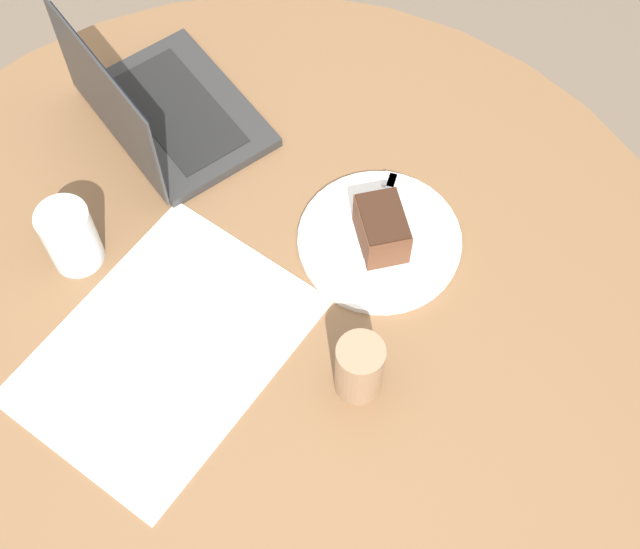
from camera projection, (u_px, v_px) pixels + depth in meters
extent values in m
plane|color=#6B5B4C|center=(279.00, 482.00, 1.94)|extent=(12.00, 12.00, 0.00)
cylinder|color=brown|center=(279.00, 481.00, 1.93)|extent=(0.43, 0.43, 0.02)
cylinder|color=brown|center=(270.00, 425.00, 1.61)|extent=(0.12, 0.12, 0.71)
cylinder|color=brown|center=(258.00, 340.00, 1.29)|extent=(1.36, 1.36, 0.03)
cube|color=white|center=(166.00, 349.00, 1.27)|extent=(0.43, 0.33, 0.00)
cylinder|color=white|center=(379.00, 240.00, 1.35)|extent=(0.25, 0.25, 0.01)
cube|color=brown|center=(382.00, 229.00, 1.31)|extent=(0.11, 0.11, 0.07)
cube|color=#351E13|center=(383.00, 216.00, 1.28)|extent=(0.10, 0.11, 0.00)
cube|color=silver|center=(380.00, 218.00, 1.36)|extent=(0.16, 0.08, 0.00)
cube|color=silver|center=(392.00, 180.00, 1.39)|extent=(0.04, 0.04, 0.00)
cylinder|color=#997556|center=(359.00, 368.00, 1.19)|extent=(0.07, 0.07, 0.11)
cylinder|color=silver|center=(70.00, 237.00, 1.29)|extent=(0.08, 0.08, 0.11)
cube|color=#2D2D2D|center=(179.00, 114.00, 1.46)|extent=(0.27, 0.34, 0.02)
cube|color=black|center=(178.00, 110.00, 1.45)|extent=(0.17, 0.26, 0.00)
cube|color=#2D2D2D|center=(107.00, 102.00, 1.34)|extent=(0.07, 0.29, 0.20)
cube|color=black|center=(109.00, 101.00, 1.34)|extent=(0.07, 0.27, 0.18)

